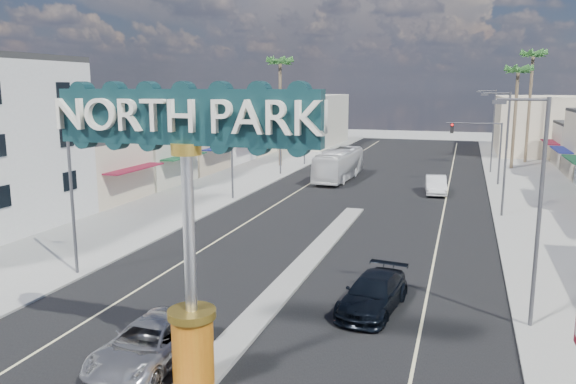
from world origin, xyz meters
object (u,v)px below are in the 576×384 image
Objects in this scene: streetlight_r_near at (536,202)px; palm_right_mid at (518,75)px; streetlight_l_near at (73,176)px; streetlight_l_far at (306,123)px; city_bus at (339,165)px; gateway_sign at (188,205)px; streetlight_r_mid at (504,148)px; traffic_signal_right at (481,140)px; streetlight_r_far at (492,127)px; streetlight_l_mid at (234,139)px; palm_right_far at (533,61)px; suv_right at (373,293)px; suv_left at (149,344)px; car_parked_right at (436,185)px; palm_left_far at (280,67)px; traffic_signal_left at (297,135)px.

streetlight_r_near is 0.74× the size of palm_right_mid.
streetlight_l_near and streetlight_l_far have the same top height.
gateway_sign is at bearing -81.77° from city_bus.
streetlight_r_mid is 0.74× the size of palm_right_mid.
streetlight_r_far reaches higher than traffic_signal_right.
streetlight_l_mid is 1.00× the size of streetlight_l_far.
traffic_signal_right is at bearing -107.90° from palm_right_far.
streetlight_l_near reaches higher than suv_right.
gateway_sign reaches higher than suv_left.
palm_left_far is at bearing 141.13° from car_parked_right.
traffic_signal_right is at bearing -98.86° from streetlight_r_far.
suv_right is (14.83, -20.06, -4.32)m from streetlight_l_mid.
streetlight_r_mid is at bearing 90.00° from streetlight_r_near.
traffic_signal_left is at bearing -143.33° from palm_right_far.
suv_right is (-4.78, -34.05, -3.53)m from traffic_signal_right.
city_bus is (8.66, -7.16, -9.95)m from palm_left_far.
city_bus is (6.10, 32.84, -3.52)m from streetlight_l_near.
suv_left is (-2.16, 0.96, -5.19)m from gateway_sign.
traffic_signal_right is 13.84m from city_bus.
streetlight_l_mid is 22.00m from streetlight_l_far.
suv_left is at bearing -84.71° from city_bus.
palm_left_far is 1.18× the size of city_bus.
palm_right_mid reaches higher than streetlight_r_near.
streetlight_r_far is 24.38m from palm_left_far.
palm_left_far is (-23.43, -2.00, 6.43)m from streetlight_r_far.
suv_left is 0.48× the size of city_bus.
streetlight_r_near is at bearing 30.24° from suv_left.
streetlight_r_far is 13.21m from palm_right_far.
palm_left_far is at bearing 122.43° from traffic_signal_left.
streetlight_r_mid is 0.64× the size of palm_right_far.
streetlight_r_far is 1.69× the size of suv_left.
gateway_sign is 1.78× the size of suv_right.
streetlight_l_mid reaches higher than traffic_signal_left.
car_parked_right is at bearing -22.81° from traffic_signal_left.
suv_right is at bearing 47.82° from suv_left.
streetlight_l_near is at bearing -98.35° from city_bus.
gateway_sign reaches higher than streetlight_l_mid.
suv_right is (-6.03, -42.06, -4.32)m from streetlight_r_far.
streetlight_l_near is 33.58m from city_bus.
suv_left is at bearing -125.13° from suv_right.
streetlight_l_far is 30.32m from streetlight_r_mid.
traffic_signal_left is at bearing 151.67° from car_parked_right.
gateway_sign is at bearing -101.78° from streetlight_r_far.
palm_right_far is 29.30m from city_bus.
palm_right_mid reaches higher than gateway_sign.
palm_right_mid is (23.43, 4.00, 5.54)m from streetlight_l_far.
streetlight_l_mid is 25.32m from suv_right.
gateway_sign is at bearing -37.55° from streetlight_l_near.
streetlight_r_mid is (0.00, 20.00, 0.00)m from streetlight_r_near.
city_bus is (-9.86, 5.03, 0.73)m from car_parked_right.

